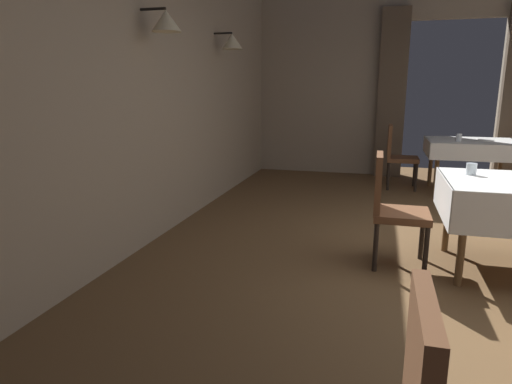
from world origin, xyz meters
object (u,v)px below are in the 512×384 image
glass_far_b (459,137)px  dining_table_far (472,147)px  chair_mid_left (392,205)px  plate_far_a (486,140)px  chair_far_left (397,153)px  glass_mid_b (471,169)px

glass_far_b → dining_table_far: bearing=43.4°
chair_mid_left → glass_far_b: 2.97m
plate_far_a → dining_table_far: bearing=-177.6°
chair_far_left → glass_mid_b: (0.48, -2.86, 0.28)m
chair_far_left → plate_far_a: size_ratio=4.56×
chair_far_left → glass_mid_b: bearing=-80.4°
chair_mid_left → plate_far_a: (1.28, 3.02, 0.24)m
dining_table_far → glass_mid_b: size_ratio=12.23×
dining_table_far → glass_mid_b: 2.81m
glass_mid_b → dining_table_far: bearing=79.9°
dining_table_far → plate_far_a: 0.20m
glass_mid_b → glass_far_b: bearing=83.7°
dining_table_far → chair_far_left: (-0.97, 0.10, -0.14)m
glass_mid_b → plate_far_a: glass_mid_b is taller
glass_far_b → chair_mid_left: bearing=-107.7°
chair_mid_left → glass_mid_b: bearing=22.7°
dining_table_far → chair_far_left: 0.99m
chair_mid_left → chair_far_left: bearing=87.5°
glass_far_b → chair_far_left: bearing=158.6°
chair_far_left → chair_mid_left: bearing=-92.5°
glass_mid_b → plate_far_a: size_ratio=0.47×
chair_mid_left → glass_mid_b: size_ratio=9.63×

